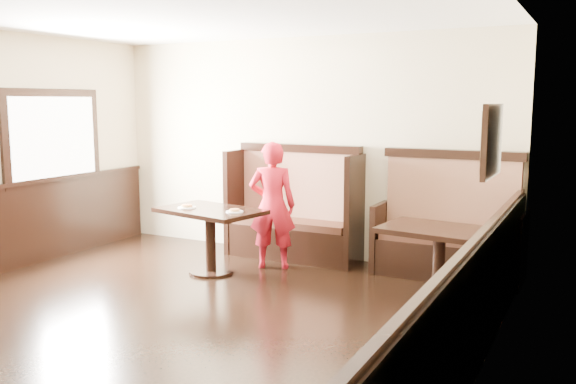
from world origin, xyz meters
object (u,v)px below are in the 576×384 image
Objects in this scene: booth_neighbor at (448,236)px; table_neighbor at (439,248)px; child at (272,205)px; table_main at (210,224)px; booth_main at (295,217)px.

booth_neighbor is 1.04m from table_neighbor.
booth_neighbor is at bearing 173.63° from child.
booth_neighbor is 1.38× the size of table_neighbor.
table_main is at bearing 23.02° from child.
table_neighbor reaches higher than table_main.
child reaches higher than booth_neighbor.
booth_main is 1.24m from table_main.
table_neighbor is at bearing 13.17° from table_main.
child is (-0.01, -0.58, 0.24)m from booth_main.
table_main is 1.11× the size of table_neighbor.
booth_main is 1.33× the size of table_main.
table_main is 0.86× the size of child.
booth_main is 0.63m from child.
booth_neighbor is at bearing -0.05° from booth_main.
table_main is 0.77m from child.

